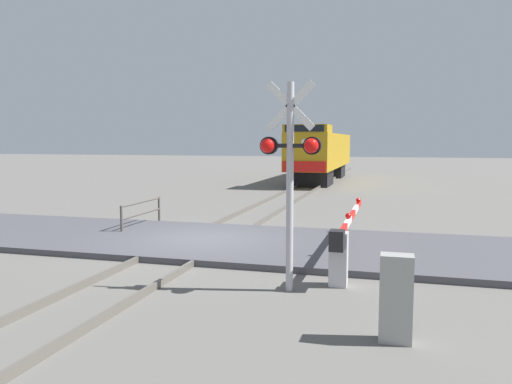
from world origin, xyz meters
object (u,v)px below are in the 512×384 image
object	(u,v)px
utility_cabinet	(396,298)
locomotive	(322,153)
crossing_gate	(343,240)
crossing_signal	(290,162)
guard_railing	(142,211)

from	to	relation	value
utility_cabinet	locomotive	bearing A→B (deg)	100.23
crossing_gate	crossing_signal	bearing A→B (deg)	-119.19
locomotive	crossing_signal	size ratio (longest dim) A/B	3.72
crossing_signal	utility_cabinet	size ratio (longest dim) A/B	3.13
crossing_gate	guard_railing	world-z (taller)	crossing_gate
crossing_signal	utility_cabinet	world-z (taller)	crossing_signal
guard_railing	utility_cabinet	bearing A→B (deg)	-42.71
crossing_gate	utility_cabinet	distance (m)	3.79
crossing_signal	guard_railing	xyz separation A→B (m)	(-6.13, 5.48, -1.91)
crossing_gate	utility_cabinet	world-z (taller)	utility_cabinet
locomotive	utility_cabinet	size ratio (longest dim) A/B	11.64
guard_railing	crossing_gate	bearing A→B (deg)	-29.04
crossing_signal	crossing_gate	distance (m)	2.53
crossing_signal	guard_railing	distance (m)	8.45
crossing_signal	utility_cabinet	distance (m)	3.42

